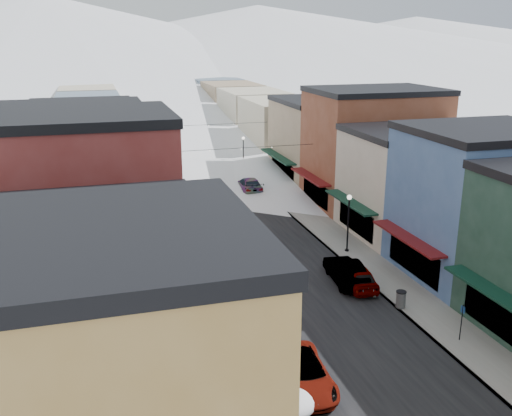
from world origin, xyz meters
TOP-DOWN VIEW (x-y plane):
  - road at (0.00, 60.00)m, footprint 10.00×160.00m
  - sidewalk_left at (-6.60, 60.00)m, footprint 3.20×160.00m
  - sidewalk_right at (6.60, 60.00)m, footprint 3.20×160.00m
  - curb_left at (-5.05, 60.00)m, footprint 0.10×160.00m
  - curb_right at (5.05, 60.00)m, footprint 0.10×160.00m
  - bldg_l_yellow at (-13.19, 4.00)m, footprint 11.30×8.70m
  - bldg_l_cream at (-13.19, 12.50)m, footprint 11.30×8.20m
  - bldg_l_brick_near at (-13.69, 20.50)m, footprint 12.30×8.20m
  - bldg_l_grayblue at (-13.19, 29.00)m, footprint 11.30×9.20m
  - bldg_l_brick_far at (-14.19, 38.00)m, footprint 13.30×9.20m
  - bldg_l_tan at (-13.19, 48.00)m, footprint 11.30×11.20m
  - bldg_r_blue at (13.19, 21.00)m, footprint 11.30×9.20m
  - bldg_r_cream at (13.69, 30.00)m, footprint 12.30×9.20m
  - bldg_r_brick_far at (14.19, 39.00)m, footprint 13.30×9.20m
  - bldg_r_tan at (13.19, 49.00)m, footprint 11.30×11.20m
  - distant_blocks at (0.00, 83.00)m, footprint 34.00×55.00m
  - mountain_ridge at (-19.47, 277.18)m, footprint 670.00×340.00m
  - overhead_cables at (0.00, 47.50)m, footprint 16.40×15.04m
  - car_white_suv at (-3.50, 11.41)m, footprint 2.86×5.46m
  - car_silver_sedan at (-3.58, 14.54)m, footprint 2.06×4.38m
  - car_dark_hatch at (-3.64, 29.11)m, footprint 1.96×4.53m
  - car_silver_wagon at (-3.50, 37.64)m, footprint 2.41×4.95m
  - car_green_sedan at (3.62, 22.01)m, footprint 2.34×5.30m
  - car_gray_suv at (4.06, 21.17)m, footprint 2.35×4.80m
  - car_black_sedan at (3.53, 46.43)m, footprint 2.49×5.67m
  - car_lane_silver at (-0.99, 57.14)m, footprint 2.01×4.15m
  - car_lane_white at (0.65, 68.14)m, footprint 3.09×6.29m
  - parking_sign at (6.33, 12.86)m, footprint 0.07×0.29m
  - trash_can at (5.20, 17.31)m, footprint 0.63×0.63m
  - streetlamp_near at (6.11, 27.09)m, footprint 0.38×0.38m
  - streetlamp_far at (5.20, 55.00)m, footprint 0.37×0.37m
  - snow_pile_near at (-4.88, 9.70)m, footprint 2.60×2.80m
  - snow_pile_mid at (-4.58, 20.76)m, footprint 2.50×2.74m
  - snow_pile_far at (-4.28, 41.14)m, footprint 2.40×2.68m

SIDE VIEW (x-z plane):
  - road at x=0.00m, z-range 0.00..0.01m
  - sidewalk_left at x=-6.60m, z-range 0.00..0.15m
  - sidewalk_right at x=6.60m, z-range 0.00..0.15m
  - curb_left at x=-5.05m, z-range 0.00..0.15m
  - curb_right at x=5.05m, z-range 0.00..0.15m
  - snow_pile_far at x=-4.28m, z-range -0.02..0.99m
  - snow_pile_mid at x=-4.58m, z-range -0.02..1.04m
  - snow_pile_near at x=-4.88m, z-range -0.02..1.07m
  - car_lane_silver at x=-0.99m, z-range 0.00..1.37m
  - car_silver_wagon at x=-3.50m, z-range 0.00..1.39m
  - trash_can at x=5.20m, z-range 0.16..1.24m
  - car_silver_sedan at x=-3.58m, z-range 0.00..1.45m
  - car_dark_hatch at x=-3.64m, z-range 0.00..1.45m
  - car_white_suv at x=-3.50m, z-range 0.00..1.47m
  - car_gray_suv at x=4.06m, z-range 0.00..1.58m
  - car_black_sedan at x=3.53m, z-range 0.00..1.62m
  - car_green_sedan at x=3.62m, z-range 0.00..1.69m
  - car_lane_white at x=0.65m, z-range 0.00..1.72m
  - parking_sign at x=6.33m, z-range 0.33..2.48m
  - streetlamp_far at x=5.20m, z-range 0.73..5.14m
  - streetlamp_near at x=6.11m, z-range 0.75..5.30m
  - distant_blocks at x=0.00m, z-range 0.00..8.00m
  - bldg_r_cream at x=13.69m, z-range 0.01..9.01m
  - bldg_l_grayblue at x=-13.19m, z-range 0.01..9.01m
  - bldg_r_tan at x=13.19m, z-range 0.01..9.51m
  - bldg_l_cream at x=-13.19m, z-range 0.01..9.51m
  - bldg_l_tan at x=-13.19m, z-range 0.01..10.01m
  - bldg_r_blue at x=13.19m, z-range 0.01..10.51m
  - bldg_l_brick_far at x=-14.19m, z-range 0.01..11.01m
  - bldg_r_brick_far at x=14.19m, z-range 0.01..11.51m
  - bldg_l_yellow at x=-13.19m, z-range 0.01..11.51m
  - overhead_cables at x=0.00m, z-range 6.18..6.22m
  - bldg_l_brick_near at x=-13.69m, z-range 0.01..12.51m
  - mountain_ridge at x=-19.47m, z-range -2.64..31.36m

